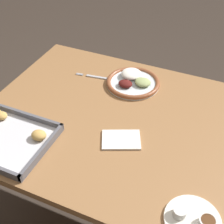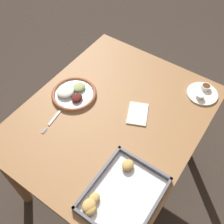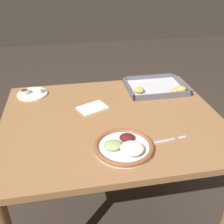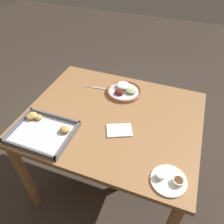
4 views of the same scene
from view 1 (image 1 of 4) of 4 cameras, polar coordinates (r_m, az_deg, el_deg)
ground_plane at (r=1.84m, az=0.05°, el=-18.47°), size 8.00×8.00×0.00m
dining_table at (r=1.34m, az=0.06°, el=-4.73°), size 1.06×0.86×0.74m
dinner_plate at (r=1.44m, az=3.87°, el=5.56°), size 0.25×0.25×0.04m
fork at (r=1.48m, az=-2.58°, el=6.37°), size 0.20×0.04×0.00m
saucer_plate at (r=0.99m, az=14.67°, el=-18.46°), size 0.17×0.17×0.04m
baking_tray at (r=1.24m, az=-18.90°, el=-3.81°), size 0.34×0.28×0.04m
napkin at (r=1.17m, az=1.68°, el=-5.09°), size 0.17×0.15×0.01m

